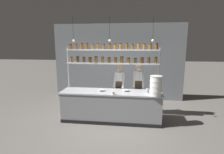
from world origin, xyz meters
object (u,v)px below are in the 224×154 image
(prep_bowl_near_left, at_px, (126,91))
(chef_left, at_px, (120,86))
(prep_bowl_center_front, at_px, (102,90))
(chef_center, at_px, (139,86))
(container_stack, at_px, (156,86))
(serving_cup_front, at_px, (113,93))
(spice_shelf_unit, at_px, (113,57))
(serving_cup_by_board, at_px, (147,91))

(prep_bowl_near_left, bearing_deg, chef_left, 113.84)
(prep_bowl_near_left, bearing_deg, prep_bowl_center_front, -175.80)
(prep_bowl_center_front, bearing_deg, prep_bowl_near_left, 4.20)
(chef_left, xyz_separation_m, prep_bowl_center_front, (-0.50, -0.56, 0.00))
(chef_center, relative_size, container_stack, 3.00)
(chef_left, bearing_deg, prep_bowl_near_left, -56.32)
(chef_left, distance_m, serving_cup_front, 0.89)
(container_stack, bearing_deg, spice_shelf_unit, 154.11)
(spice_shelf_unit, xyz_separation_m, prep_bowl_near_left, (0.43, -0.27, -0.98))
(chef_left, xyz_separation_m, serving_cup_front, (-0.11, -0.88, 0.02))
(chef_center, bearing_deg, chef_left, -172.31)
(chef_center, distance_m, serving_cup_by_board, 0.64)
(prep_bowl_near_left, relative_size, prep_bowl_center_front, 0.99)
(spice_shelf_unit, bearing_deg, chef_center, 19.11)
(serving_cup_front, relative_size, serving_cup_by_board, 0.85)
(prep_bowl_near_left, xyz_separation_m, serving_cup_front, (-0.34, -0.37, 0.02))
(chef_center, relative_size, prep_bowl_near_left, 8.65)
(container_stack, bearing_deg, prep_bowl_center_front, 169.50)
(prep_bowl_near_left, xyz_separation_m, prep_bowl_center_front, (-0.73, -0.05, 0.00))
(chef_left, xyz_separation_m, container_stack, (1.06, -0.85, 0.26))
(spice_shelf_unit, relative_size, prep_bowl_center_front, 14.86)
(chef_left, distance_m, prep_bowl_near_left, 0.55)
(chef_center, distance_m, prep_bowl_near_left, 0.69)
(chef_center, distance_m, serving_cup_front, 1.19)
(spice_shelf_unit, height_order, prep_bowl_center_front, spice_shelf_unit)
(chef_center, height_order, prep_bowl_center_front, chef_center)
(chef_center, height_order, prep_bowl_near_left, chef_center)
(container_stack, height_order, prep_bowl_center_front, container_stack)
(spice_shelf_unit, height_order, chef_left, spice_shelf_unit)
(serving_cup_by_board, bearing_deg, container_stack, -57.75)
(prep_bowl_near_left, height_order, serving_cup_by_board, serving_cup_by_board)
(serving_cup_by_board, bearing_deg, chef_left, 148.25)
(chef_left, bearing_deg, chef_center, 14.83)
(spice_shelf_unit, distance_m, container_stack, 1.59)
(container_stack, distance_m, serving_cup_by_board, 0.44)
(container_stack, relative_size, serving_cup_front, 6.01)
(container_stack, bearing_deg, chef_center, 115.83)
(prep_bowl_near_left, bearing_deg, chef_center, 54.43)
(prep_bowl_center_front, xyz_separation_m, serving_cup_by_board, (1.37, 0.03, 0.03))
(chef_center, height_order, serving_cup_by_board, chef_center)
(serving_cup_by_board, bearing_deg, prep_bowl_center_front, -178.93)
(chef_left, height_order, prep_bowl_center_front, chef_left)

